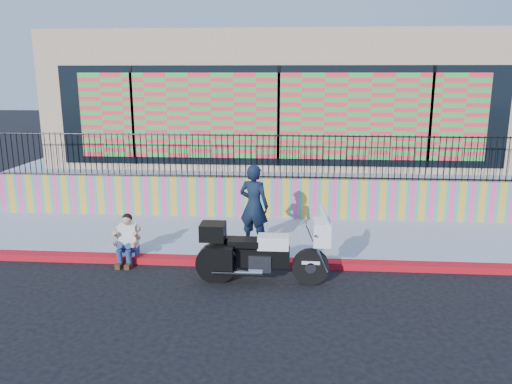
# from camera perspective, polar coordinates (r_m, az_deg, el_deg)

# --- Properties ---
(ground) EXTENTS (90.00, 90.00, 0.00)m
(ground) POSITION_cam_1_polar(r_m,az_deg,el_deg) (10.82, 1.74, -8.44)
(ground) COLOR black
(ground) RESTS_ON ground
(red_curb) EXTENTS (16.00, 0.30, 0.15)m
(red_curb) POSITION_cam_1_polar(r_m,az_deg,el_deg) (10.80, 1.74, -8.07)
(red_curb) COLOR #A30B13
(red_curb) RESTS_ON ground
(sidewalk) EXTENTS (16.00, 3.00, 0.15)m
(sidewalk) POSITION_cam_1_polar(r_m,az_deg,el_deg) (12.35, 2.09, -5.28)
(sidewalk) COLOR #949FB2
(sidewalk) RESTS_ON ground
(mural_wall) EXTENTS (16.00, 0.20, 1.10)m
(mural_wall) POSITION_cam_1_polar(r_m,az_deg,el_deg) (13.71, 2.38, -0.66)
(mural_wall) COLOR #FF4390
(mural_wall) RESTS_ON sidewalk
(metal_fence) EXTENTS (15.80, 0.04, 1.20)m
(metal_fence) POSITION_cam_1_polar(r_m,az_deg,el_deg) (13.47, 2.43, 4.09)
(metal_fence) COLOR black
(metal_fence) RESTS_ON mural_wall
(elevated_platform) EXTENTS (16.00, 10.00, 1.25)m
(elevated_platform) POSITION_cam_1_polar(r_m,az_deg,el_deg) (18.71, 2.92, 2.89)
(elevated_platform) COLOR #949FB2
(elevated_platform) RESTS_ON ground
(storefront_building) EXTENTS (14.00, 8.06, 4.00)m
(storefront_building) POSITION_cam_1_polar(r_m,az_deg,el_deg) (18.20, 3.00, 10.92)
(storefront_building) COLOR tan
(storefront_building) RESTS_ON elevated_platform
(police_motorcycle) EXTENTS (2.57, 0.85, 1.60)m
(police_motorcycle) POSITION_cam_1_polar(r_m,az_deg,el_deg) (9.77, 0.53, -6.68)
(police_motorcycle) COLOR black
(police_motorcycle) RESTS_ON ground
(police_officer) EXTENTS (0.80, 0.66, 1.90)m
(police_officer) POSITION_cam_1_polar(r_m,az_deg,el_deg) (11.31, -0.24, -1.58)
(police_officer) COLOR black
(police_officer) RESTS_ON sidewalk
(seated_man) EXTENTS (0.54, 0.71, 1.06)m
(seated_man) POSITION_cam_1_polar(r_m,az_deg,el_deg) (11.15, -14.58, -5.75)
(seated_man) COLOR navy
(seated_man) RESTS_ON ground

